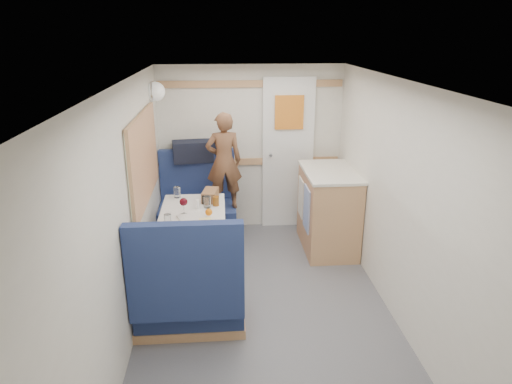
{
  "coord_description": "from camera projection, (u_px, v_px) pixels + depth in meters",
  "views": [
    {
      "loc": [
        -0.36,
        -3.13,
        2.36
      ],
      "look_at": [
        -0.04,
        0.9,
        0.93
      ],
      "focal_mm": 32.0,
      "sensor_mm": 36.0,
      "label": 1
    }
  ],
  "objects": [
    {
      "name": "floor",
      "position": [
        270.0,
        334.0,
        3.76
      ],
      "size": [
        4.5,
        4.5,
        0.0
      ],
      "primitive_type": "plane",
      "color": "#515156",
      "rests_on": "ground"
    },
    {
      "name": "ceiling",
      "position": [
        273.0,
        87.0,
        3.09
      ],
      "size": [
        4.5,
        4.5,
        0.0
      ],
      "primitive_type": "plane",
      "rotation": [
        3.14,
        0.0,
        0.0
      ],
      "color": "silver",
      "rests_on": "wall_back"
    },
    {
      "name": "wall_back",
      "position": [
        251.0,
        149.0,
        5.54
      ],
      "size": [
        2.2,
        0.02,
        2.0
      ],
      "primitive_type": "cube",
      "color": "silver",
      "rests_on": "floor"
    },
    {
      "name": "wall_left",
      "position": [
        122.0,
        227.0,
        3.34
      ],
      "size": [
        0.02,
        4.5,
        2.0
      ],
      "primitive_type": "cube",
      "color": "silver",
      "rests_on": "floor"
    },
    {
      "name": "wall_right",
      "position": [
        413.0,
        218.0,
        3.5
      ],
      "size": [
        0.02,
        4.5,
        2.0
      ],
      "primitive_type": "cube",
      "color": "silver",
      "rests_on": "floor"
    },
    {
      "name": "oak_trim_low",
      "position": [
        251.0,
        161.0,
        5.57
      ],
      "size": [
        2.15,
        0.02,
        0.08
      ],
      "primitive_type": "cube",
      "color": "#AC744D",
      "rests_on": "wall_back"
    },
    {
      "name": "oak_trim_high",
      "position": [
        251.0,
        84.0,
        5.26
      ],
      "size": [
        2.15,
        0.02,
        0.08
      ],
      "primitive_type": "cube",
      "color": "#AC744D",
      "rests_on": "wall_back"
    },
    {
      "name": "side_window",
      "position": [
        143.0,
        158.0,
        4.2
      ],
      "size": [
        0.04,
        1.3,
        0.72
      ],
      "primitive_type": "cube",
      "color": "#949F87",
      "rests_on": "wall_left"
    },
    {
      "name": "rear_door",
      "position": [
        288.0,
        151.0,
        5.55
      ],
      "size": [
        0.62,
        0.12,
        1.86
      ],
      "color": "white",
      "rests_on": "wall_back"
    },
    {
      "name": "dinette_table",
      "position": [
        193.0,
        225.0,
        4.46
      ],
      "size": [
        0.62,
        0.92,
        0.72
      ],
      "color": "white",
      "rests_on": "floor"
    },
    {
      "name": "bench_far",
      "position": [
        198.0,
        216.0,
        5.36
      ],
      "size": [
        0.9,
        0.59,
        1.05
      ],
      "color": "navy",
      "rests_on": "floor"
    },
    {
      "name": "bench_near",
      "position": [
        190.0,
        297.0,
        3.74
      ],
      "size": [
        0.9,
        0.59,
        1.05
      ],
      "color": "navy",
      "rests_on": "floor"
    },
    {
      "name": "ledge",
      "position": [
        197.0,
        163.0,
        5.41
      ],
      "size": [
        0.9,
        0.14,
        0.04
      ],
      "primitive_type": "cube",
      "color": "#AC744D",
      "rests_on": "bench_far"
    },
    {
      "name": "dome_light",
      "position": [
        155.0,
        91.0,
        4.83
      ],
      "size": [
        0.2,
        0.2,
        0.2
      ],
      "primitive_type": "sphere",
      "color": "white",
      "rests_on": "wall_left"
    },
    {
      "name": "galley_counter",
      "position": [
        328.0,
        209.0,
        5.12
      ],
      "size": [
        0.57,
        0.92,
        0.92
      ],
      "color": "#AC744D",
      "rests_on": "floor"
    },
    {
      "name": "person",
      "position": [
        224.0,
        161.0,
        5.03
      ],
      "size": [
        0.42,
        0.3,
        1.09
      ],
      "primitive_type": "imported",
      "rotation": [
        0.0,
        0.0,
        3.25
      ],
      "color": "brown",
      "rests_on": "bench_far"
    },
    {
      "name": "duffel_bag",
      "position": [
        195.0,
        151.0,
        5.36
      ],
      "size": [
        0.54,
        0.31,
        0.24
      ],
      "primitive_type": "cube",
      "rotation": [
        0.0,
        0.0,
        0.15
      ],
      "color": "black",
      "rests_on": "ledge"
    },
    {
      "name": "tray",
      "position": [
        194.0,
        220.0,
        4.16
      ],
      "size": [
        0.33,
        0.38,
        0.02
      ],
      "primitive_type": "cube",
      "rotation": [
        0.0,
        0.0,
        0.32
      ],
      "color": "silver",
      "rests_on": "dinette_table"
    },
    {
      "name": "orange_fruit",
      "position": [
        209.0,
        212.0,
        4.22
      ],
      "size": [
        0.07,
        0.07,
        0.07
      ],
      "primitive_type": "sphere",
      "color": "#DF4B09",
      "rests_on": "tray"
    },
    {
      "name": "cheese_block",
      "position": [
        205.0,
        221.0,
        4.07
      ],
      "size": [
        0.12,
        0.09,
        0.04
      ],
      "primitive_type": "cube",
      "rotation": [
        0.0,
        0.0,
        0.3
      ],
      "color": "#EBCE88",
      "rests_on": "tray"
    },
    {
      "name": "wine_glass",
      "position": [
        184.0,
        203.0,
        4.26
      ],
      "size": [
        0.08,
        0.08,
        0.17
      ],
      "color": "white",
      "rests_on": "dinette_table"
    },
    {
      "name": "tumbler_left",
      "position": [
        168.0,
        220.0,
        4.05
      ],
      "size": [
        0.07,
        0.07,
        0.11
      ],
      "primitive_type": "cylinder",
      "color": "white",
      "rests_on": "dinette_table"
    },
    {
      "name": "tumbler_mid",
      "position": [
        177.0,
        192.0,
        4.73
      ],
      "size": [
        0.07,
        0.07,
        0.11
      ],
      "primitive_type": "cylinder",
      "color": "white",
      "rests_on": "dinette_table"
    },
    {
      "name": "tumbler_right",
      "position": [
        207.0,
        202.0,
        4.46
      ],
      "size": [
        0.07,
        0.07,
        0.11
      ],
      "primitive_type": "cylinder",
      "color": "white",
      "rests_on": "dinette_table"
    },
    {
      "name": "beer_glass",
      "position": [
        216.0,
        201.0,
        4.51
      ],
      "size": [
        0.06,
        0.06,
        0.1
      ],
      "primitive_type": "cylinder",
      "color": "brown",
      "rests_on": "dinette_table"
    },
    {
      "name": "pepper_grinder",
      "position": [
        204.0,
        200.0,
        4.55
      ],
      "size": [
        0.04,
        0.04,
        0.1
      ],
      "primitive_type": "cylinder",
      "color": "black",
      "rests_on": "dinette_table"
    },
    {
      "name": "salt_grinder",
      "position": [
        197.0,
        204.0,
        4.44
      ],
      "size": [
        0.04,
        0.04,
        0.09
      ],
      "primitive_type": "cylinder",
      "color": "white",
      "rests_on": "dinette_table"
    },
    {
      "name": "bread_loaf",
      "position": [
        210.0,
        195.0,
        4.66
      ],
      "size": [
        0.18,
        0.27,
        0.11
      ],
      "primitive_type": "cube",
      "rotation": [
        0.0,
        0.0,
        -0.17
      ],
      "color": "brown",
      "rests_on": "dinette_table"
    }
  ]
}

